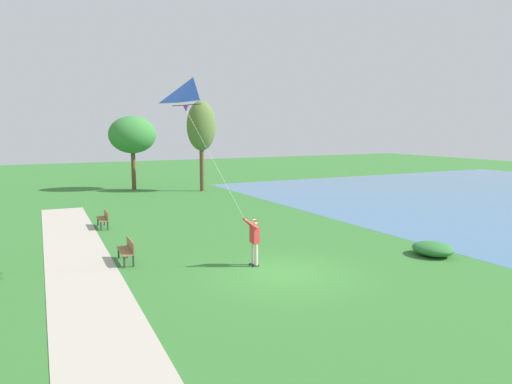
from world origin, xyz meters
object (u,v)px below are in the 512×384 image
at_px(flying_kite, 193,95).
at_px(park_bench_far_walkway, 104,218).
at_px(tree_lakeside_far, 132,135).
at_px(person_kite_flyer, 254,238).
at_px(park_bench_near_walkway, 127,249).
at_px(lakeside_shrub, 433,249).
at_px(tree_behind_path, 201,127).

relative_size(flying_kite, park_bench_far_walkway, 3.19).
bearing_deg(park_bench_far_walkway, flying_kite, -81.18).
height_order(flying_kite, tree_lakeside_far, flying_kite).
relative_size(person_kite_flyer, park_bench_near_walkway, 1.20).
relative_size(tree_lakeside_far, lakeside_shrub, 3.56).
bearing_deg(person_kite_flyer, lakeside_shrub, -15.63).
height_order(flying_kite, tree_behind_path, tree_behind_path).
xyz_separation_m(person_kite_flyer, tree_behind_path, (5.89, 20.81, 4.06)).
bearing_deg(lakeside_shrub, person_kite_flyer, 164.37).
bearing_deg(tree_behind_path, person_kite_flyer, -105.80).
distance_m(flying_kite, park_bench_near_walkway, 6.36).
relative_size(tree_lakeside_far, tree_behind_path, 0.84).
height_order(person_kite_flyer, tree_behind_path, tree_behind_path).
relative_size(park_bench_near_walkway, tree_lakeside_far, 0.25).
bearing_deg(park_bench_far_walkway, park_bench_near_walkway, -92.84).
relative_size(person_kite_flyer, tree_behind_path, 0.26).
bearing_deg(person_kite_flyer, park_bench_far_walkway, 111.09).
xyz_separation_m(flying_kite, park_bench_near_walkway, (-1.81, 2.45, -5.58)).
distance_m(flying_kite, lakeside_shrub, 11.05).
bearing_deg(tree_behind_path, flying_kite, -111.37).
distance_m(tree_lakeside_far, lakeside_shrub, 27.16).
distance_m(tree_lakeside_far, tree_behind_path, 5.84).
bearing_deg(park_bench_near_walkway, lakeside_shrub, -22.24).
height_order(park_bench_far_walkway, lakeside_shrub, park_bench_far_walkway).
height_order(park_bench_near_walkway, lakeside_shrub, park_bench_near_walkway).
xyz_separation_m(person_kite_flyer, park_bench_near_walkway, (-4.03, 2.54, -0.54)).
bearing_deg(flying_kite, lakeside_shrub, -12.56).
bearing_deg(tree_lakeside_far, flying_kite, -98.14).
distance_m(flying_kite, tree_behind_path, 22.26).
bearing_deg(tree_behind_path, park_bench_near_walkway, -118.49).
bearing_deg(tree_lakeside_far, park_bench_far_walkway, -108.46).
xyz_separation_m(park_bench_far_walkway, tree_behind_path, (9.57, 11.27, 4.60)).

